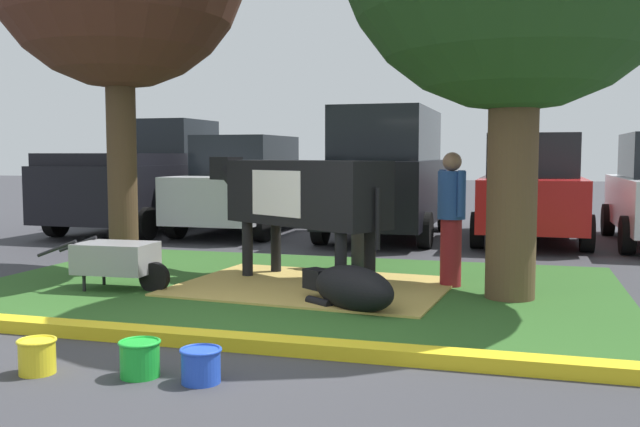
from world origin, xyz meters
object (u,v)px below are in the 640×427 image
(person_handler, at_px, (361,212))
(wheelbarrow, at_px, (118,259))
(person_visitor_near, at_px, (451,215))
(suv_black, at_px, (388,173))
(bucket_blue, at_px, (201,365))
(sedan_silver, at_px, (247,186))
(pickup_truck_black, at_px, (148,178))
(sedan_red, at_px, (532,189))
(cow_holstein, at_px, (299,194))
(calf_lying, at_px, (351,288))
(bucket_yellow, at_px, (37,355))
(bucket_green, at_px, (140,358))

(person_handler, height_order, wheelbarrow, person_handler)
(person_visitor_near, xyz_separation_m, suv_black, (-1.72, 5.03, 0.37))
(bucket_blue, xyz_separation_m, suv_black, (-0.35, 9.20, 1.14))
(person_handler, xyz_separation_m, sedan_silver, (-3.36, 4.03, 0.17))
(pickup_truck_black, relative_size, sedan_red, 1.23)
(cow_holstein, xyz_separation_m, person_visitor_near, (1.86, 0.29, -0.25))
(person_handler, relative_size, sedan_silver, 0.35)
(calf_lying, bearing_deg, bucket_yellow, -122.92)
(sedan_silver, xyz_separation_m, suv_black, (3.01, -0.05, 0.29))
(person_visitor_near, distance_m, wheelbarrow, 4.08)
(wheelbarrow, bearing_deg, bucket_yellow, -68.47)
(bucket_yellow, bearing_deg, person_visitor_near, 58.54)
(bucket_blue, relative_size, suv_black, 0.07)
(suv_black, bearing_deg, bucket_green, -90.88)
(bucket_green, bearing_deg, suv_black, 89.12)
(bucket_green, xyz_separation_m, bucket_blue, (0.49, -0.00, -0.01))
(person_handler, relative_size, suv_black, 0.33)
(sedan_red, bearing_deg, person_handler, -119.57)
(cow_holstein, distance_m, person_visitor_near, 1.90)
(calf_lying, bearing_deg, bucket_blue, -100.78)
(bucket_yellow, xyz_separation_m, pickup_truck_black, (-4.43, 9.43, 0.98))
(person_visitor_near, xyz_separation_m, bucket_yellow, (-2.64, -4.32, -0.76))
(wheelbarrow, relative_size, pickup_truck_black, 0.30)
(person_visitor_near, bearing_deg, calf_lying, -118.87)
(cow_holstein, distance_m, sedan_silver, 6.09)
(person_handler, bearing_deg, calf_lying, -79.35)
(bucket_green, bearing_deg, person_visitor_near, 65.94)
(cow_holstein, distance_m, sedan_red, 6.23)
(person_handler, bearing_deg, suv_black, 94.97)
(bucket_green, xyz_separation_m, sedan_silver, (-2.87, 9.25, 0.84))
(bucket_yellow, height_order, sedan_red, sedan_red)
(cow_holstein, height_order, person_visitor_near, person_visitor_near)
(person_handler, xyz_separation_m, person_visitor_near, (1.38, -1.05, 0.08))
(suv_black, height_order, sedan_red, suv_black)
(person_visitor_near, distance_m, sedan_silver, 6.94)
(person_visitor_near, distance_m, pickup_truck_black, 8.73)
(person_handler, bearing_deg, cow_holstein, -109.84)
(bucket_green, bearing_deg, person_handler, 84.67)
(sedan_silver, bearing_deg, bucket_green, -72.76)
(bucket_blue, relative_size, sedan_red, 0.07)
(sedan_silver, bearing_deg, suv_black, -0.97)
(wheelbarrow, distance_m, bucket_green, 3.48)
(wheelbarrow, height_order, bucket_blue, wheelbarrow)
(person_handler, height_order, person_visitor_near, person_visitor_near)
(cow_holstein, bearing_deg, pickup_truck_black, 133.99)
(cow_holstein, distance_m, bucket_blue, 4.04)
(cow_holstein, relative_size, sedan_silver, 0.65)
(sedan_silver, relative_size, sedan_red, 1.00)
(bucket_blue, bearing_deg, bucket_yellow, -173.49)
(wheelbarrow, relative_size, bucket_green, 5.13)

